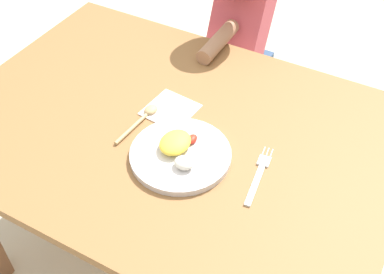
# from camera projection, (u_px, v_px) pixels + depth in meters

# --- Properties ---
(ground_plane) EXTENTS (8.00, 8.00, 0.00)m
(ground_plane) POSITION_uv_depth(u_px,v_px,m) (176.00, 260.00, 1.88)
(ground_plane) COLOR beige
(dining_table) EXTENTS (1.27, 0.91, 0.72)m
(dining_table) POSITION_uv_depth(u_px,v_px,m) (172.00, 151.00, 1.44)
(dining_table) COLOR brown
(dining_table) RESTS_ON ground_plane
(plate) EXTENTS (0.27, 0.27, 0.05)m
(plate) POSITION_uv_depth(u_px,v_px,m) (180.00, 153.00, 1.28)
(plate) COLOR silver
(plate) RESTS_ON dining_table
(fork) EXTENTS (0.05, 0.21, 0.01)m
(fork) POSITION_uv_depth(u_px,v_px,m) (259.00, 175.00, 1.24)
(fork) COLOR silver
(fork) RESTS_ON dining_table
(spoon) EXTENTS (0.04, 0.19, 0.02)m
(spoon) POSITION_uv_depth(u_px,v_px,m) (144.00, 117.00, 1.39)
(spoon) COLOR tan
(spoon) RESTS_ON dining_table
(person) EXTENTS (0.20, 0.43, 1.03)m
(person) POSITION_uv_depth(u_px,v_px,m) (238.00, 58.00, 1.88)
(person) COLOR #324F73
(person) RESTS_ON ground_plane
(napkin) EXTENTS (0.15, 0.15, 0.00)m
(napkin) POSITION_uv_depth(u_px,v_px,m) (171.00, 110.00, 1.42)
(napkin) COLOR white
(napkin) RESTS_ON dining_table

